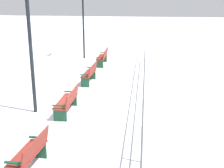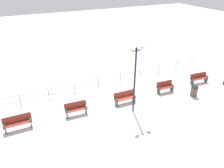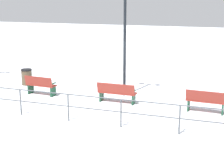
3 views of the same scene
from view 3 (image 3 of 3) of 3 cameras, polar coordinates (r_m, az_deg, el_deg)
The scene contains 7 objects.
ground_plane at distance 14.57m, azimuth 0.75°, elevation -3.19°, with size 80.00×80.00×0.00m, color white.
bench_second at distance 13.70m, azimuth 15.42°, elevation -2.74°, with size 0.56×1.53×0.92m.
bench_third at distance 14.47m, azimuth 0.80°, elevation -1.42°, with size 0.58×1.66×0.88m.
bench_fourth at distance 15.94m, azimuth -11.90°, elevation -0.18°, with size 0.64×1.47×0.91m.
lamppost_middle at distance 15.11m, azimuth 2.18°, elevation 10.36°, with size 0.30×1.14×4.74m.
waterfront_railing at distance 12.02m, azimuth -3.06°, elevation -3.58°, with size 0.05×18.10×1.03m.
trash_bin at distance 18.02m, azimuth -14.10°, elevation 1.16°, with size 0.55×0.55×0.82m.
Camera 3 is at (-13.22, -4.26, 4.40)m, focal length 54.51 mm.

